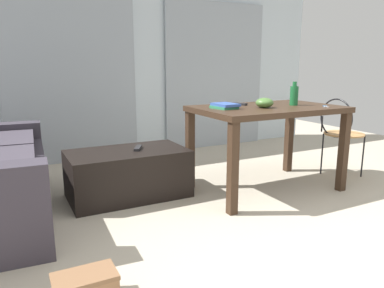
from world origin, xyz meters
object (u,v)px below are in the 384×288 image
Objects in this scene: coffee_table at (128,174)px; bowl at (265,103)px; scissors at (325,106)px; tv_remote_on_table at (239,104)px; bottle_near at (294,95)px; craft_table at (267,118)px; book_stack at (225,106)px; wire_chair at (340,128)px; tv_remote_primary at (138,148)px.

coffee_table is 1.38m from bowl.
bowl is at bearing 162.42° from scissors.
bottle_near is at bearing -53.00° from tv_remote_on_table.
tv_remote_on_table is 0.79m from scissors.
craft_table is at bearing 37.35° from bowl.
craft_table is 0.46m from book_stack.
coffee_table is 4.69× the size of bottle_near.
bowl reaches higher than book_stack.
tv_remote_on_table is (0.28, 0.18, -0.01)m from book_stack.
coffee_table is 1.91m from scissors.
bottle_near is at bearing -5.84° from book_stack.
bottle_near is (-0.66, -0.00, 0.37)m from wire_chair.
bowl is (-0.38, -0.04, -0.05)m from bottle_near.
tv_remote_primary reaches higher than coffee_table.
scissors is (1.69, -0.66, 0.59)m from coffee_table.
coffee_table is 1.06m from book_stack.
bowl is 0.30m from tv_remote_on_table.
bottle_near is at bearing 10.77° from tv_remote_primary.
coffee_table is at bearing 146.52° from tv_remote_on_table.
book_stack is at bearing 174.45° from craft_table.
wire_chair is 1.09m from bowl.
wire_chair is 3.77× the size of bottle_near.
coffee_table is 4.32× the size of book_stack.
scissors is at bearing -28.47° from craft_table.
wire_chair is 1.42m from book_stack.
scissors is (0.46, -0.25, 0.11)m from craft_table.
coffee_table is at bearing 157.12° from bowl.
tv_remote_primary is at bearing 152.12° from book_stack.
bowl is 1.21m from tv_remote_primary.
scissors is at bearing -17.58° from bowl.
craft_table reaches higher than coffee_table.
coffee_table is 6.95× the size of tv_remote_on_table.
book_stack reaches higher than coffee_table.
bowl reaches higher than coffee_table.
bottle_near reaches higher than scissors.
coffee_table is 2.24m from wire_chair.
coffee_table is 1.24× the size of wire_chair.
tv_remote_primary is at bearing 160.18° from craft_table.
bowl is at bearing -100.88° from tv_remote_on_table.
book_stack reaches higher than craft_table.
bottle_near reaches higher than wire_chair.
bottle_near reaches higher than coffee_table.
book_stack is at bearing 0.11° from tv_remote_primary.
book_stack is (-0.34, 0.12, -0.02)m from bowl.
craft_table is at bearing -5.55° from book_stack.
tv_remote_on_table reaches higher than coffee_table.
tv_remote_primary is (-1.03, 0.48, -0.40)m from bowl.
craft_table reaches higher than tv_remote_primary.
tv_remote_on_table is (-0.45, 0.25, -0.08)m from bottle_near.
bowl is 0.65× the size of book_stack.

